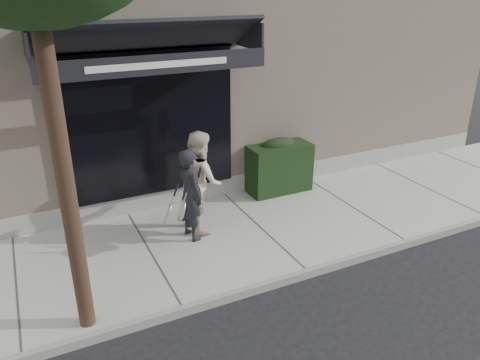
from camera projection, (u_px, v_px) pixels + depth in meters
ground at (259, 232)px, 8.44m from camera, size 80.00×80.00×0.00m
sidewalk at (259, 229)px, 8.41m from camera, size 20.00×3.00×0.12m
curb at (307, 273)px, 7.13m from camera, size 20.00×0.10×0.14m
building_facade at (165, 44)px, 11.45m from camera, size 14.30×8.04×5.64m
hedge at (278, 166)px, 9.65m from camera, size 1.30×0.70×1.14m
pedestrian_front at (190, 195)px, 7.73m from camera, size 0.83×0.78×1.59m
pedestrian_back at (200, 181)px, 8.06m from camera, size 0.69×0.87×1.77m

